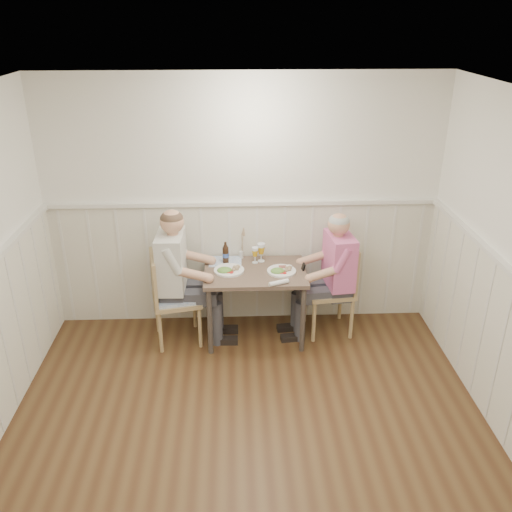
# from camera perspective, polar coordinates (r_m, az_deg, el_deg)

# --- Properties ---
(ground_plane) EXTENTS (4.50, 4.50, 0.00)m
(ground_plane) POSITION_cam_1_polar(r_m,az_deg,el_deg) (4.29, -0.56, -21.76)
(ground_plane) COLOR #472B18
(room_shell) EXTENTS (4.04, 4.54, 2.60)m
(room_shell) POSITION_cam_1_polar(r_m,az_deg,el_deg) (3.36, -0.66, -3.60)
(room_shell) COLOR white
(room_shell) RESTS_ON ground
(wainscot) EXTENTS (4.00, 4.49, 1.34)m
(wainscot) POSITION_cam_1_polar(r_m,az_deg,el_deg) (4.38, -0.90, -8.94)
(wainscot) COLOR beige
(wainscot) RESTS_ON ground
(dining_table) EXTENTS (1.00, 0.70, 0.75)m
(dining_table) POSITION_cam_1_polar(r_m,az_deg,el_deg) (5.40, -0.09, -2.46)
(dining_table) COLOR #4F4538
(dining_table) RESTS_ON ground
(chair_right) EXTENTS (0.51, 0.51, 0.98)m
(chair_right) POSITION_cam_1_polar(r_m,az_deg,el_deg) (5.62, 8.30, -3.01)
(chair_right) COLOR #A38452
(chair_right) RESTS_ON ground
(chair_left) EXTENTS (0.53, 0.53, 0.96)m
(chair_left) POSITION_cam_1_polar(r_m,az_deg,el_deg) (5.45, -9.01, -4.07)
(chair_left) COLOR #A38452
(chair_left) RESTS_ON ground
(man_in_pink) EXTENTS (0.66, 0.45, 1.35)m
(man_in_pink) POSITION_cam_1_polar(r_m,az_deg,el_deg) (5.56, 8.17, -2.93)
(man_in_pink) COLOR #3F3F47
(man_in_pink) RESTS_ON ground
(diner_cream) EXTENTS (0.67, 0.46, 1.43)m
(diner_cream) POSITION_cam_1_polar(r_m,az_deg,el_deg) (5.43, -8.25, -3.22)
(diner_cream) COLOR #3F3F47
(diner_cream) RESTS_ON ground
(plate_man) EXTENTS (0.29, 0.29, 0.07)m
(plate_man) POSITION_cam_1_polar(r_m,az_deg,el_deg) (5.32, 2.62, -1.48)
(plate_man) COLOR white
(plate_man) RESTS_ON dining_table
(plate_diner) EXTENTS (0.30, 0.30, 0.08)m
(plate_diner) POSITION_cam_1_polar(r_m,az_deg,el_deg) (5.33, -3.01, -1.43)
(plate_diner) COLOR white
(plate_diner) RESTS_ON dining_table
(beer_glass_a) EXTENTS (0.08, 0.08, 0.20)m
(beer_glass_a) POSITION_cam_1_polar(r_m,az_deg,el_deg) (5.50, 0.55, 0.69)
(beer_glass_a) COLOR silver
(beer_glass_a) RESTS_ON dining_table
(beer_glass_b) EXTENTS (0.07, 0.07, 0.17)m
(beer_glass_b) POSITION_cam_1_polar(r_m,az_deg,el_deg) (5.47, -0.10, 0.36)
(beer_glass_b) COLOR silver
(beer_glass_b) RESTS_ON dining_table
(beer_bottle) EXTENTS (0.06, 0.06, 0.23)m
(beer_bottle) POSITION_cam_1_polar(r_m,az_deg,el_deg) (5.48, -3.21, 0.23)
(beer_bottle) COLOR black
(beer_bottle) RESTS_ON dining_table
(rolled_napkin) EXTENTS (0.20, 0.11, 0.04)m
(rolled_napkin) POSITION_cam_1_polar(r_m,az_deg,el_deg) (5.08, 2.42, -2.82)
(rolled_napkin) COLOR white
(rolled_napkin) RESTS_ON dining_table
(grass_vase) EXTENTS (0.04, 0.04, 0.35)m
(grass_vase) POSITION_cam_1_polar(r_m,az_deg,el_deg) (5.57, -1.57, 1.29)
(grass_vase) COLOR silver
(grass_vase) RESTS_ON dining_table
(gingham_mat) EXTENTS (0.33, 0.27, 0.01)m
(gingham_mat) POSITION_cam_1_polar(r_m,az_deg,el_deg) (5.55, -3.24, -0.57)
(gingham_mat) COLOR #6185BA
(gingham_mat) RESTS_ON dining_table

